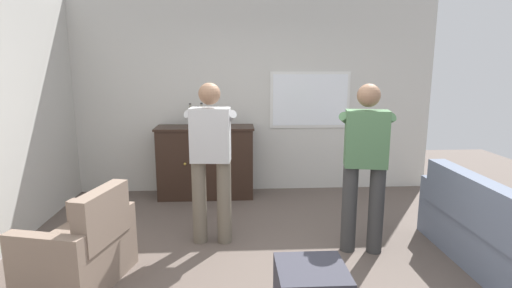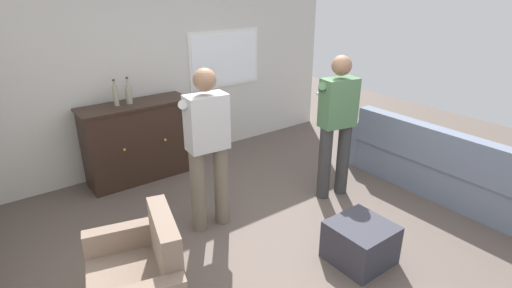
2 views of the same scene
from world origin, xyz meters
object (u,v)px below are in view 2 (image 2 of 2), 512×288
object	(u,v)px
bottle_wine_green	(129,94)
person_standing_right	(336,121)
armchair	(139,287)
bottle_liquor_amber	(115,95)
person_standing_left	(207,143)
couch	(446,170)
sideboard_cabinet	(139,141)
ottoman	(360,242)

from	to	relation	value
bottle_wine_green	person_standing_right	world-z (taller)	person_standing_right
armchair	bottle_liquor_amber	size ratio (longest dim) A/B	3.15
armchair	bottle_wine_green	bearing A→B (deg)	69.18
person_standing_right	person_standing_left	bearing A→B (deg)	168.62
couch	bottle_liquor_amber	bearing A→B (deg)	137.60
couch	sideboard_cabinet	world-z (taller)	sideboard_cabinet
sideboard_cabinet	ottoman	distance (m)	3.00
bottle_wine_green	person_standing_left	bearing A→B (deg)	-82.39
bottle_liquor_amber	sideboard_cabinet	bearing A→B (deg)	-10.07
sideboard_cabinet	armchair	bearing A→B (deg)	-111.91
person_standing_right	bottle_liquor_amber	bearing A→B (deg)	135.54
armchair	person_standing_right	world-z (taller)	person_standing_right
couch	person_standing_left	bearing A→B (deg)	156.11
couch	sideboard_cabinet	bearing A→B (deg)	135.97
person_standing_right	couch	bearing A→B (deg)	-38.36
person_standing_left	armchair	bearing A→B (deg)	-144.33
sideboard_cabinet	couch	bearing A→B (deg)	-44.03
couch	bottle_wine_green	size ratio (longest dim) A/B	8.03
sideboard_cabinet	bottle_liquor_amber	bearing A→B (deg)	169.93
couch	ottoman	size ratio (longest dim) A/B	5.08
couch	ottoman	xyz separation A→B (m)	(-1.76, -0.19, -0.14)
bottle_wine_green	person_standing_left	xyz separation A→B (m)	(0.20, -1.52, -0.20)
ottoman	person_standing_left	distance (m)	1.72
armchair	couch	bearing A→B (deg)	-5.68
armchair	ottoman	bearing A→B (deg)	-16.50
bottle_wine_green	bottle_liquor_amber	distance (m)	0.16
bottle_wine_green	ottoman	world-z (taller)	bottle_wine_green
bottle_liquor_amber	bottle_wine_green	bearing A→B (deg)	-4.01
bottle_liquor_amber	person_standing_right	size ratio (longest dim) A/B	0.19
armchair	bottle_wine_green	xyz separation A→B (m)	(0.87, 2.29, 0.84)
bottle_liquor_amber	armchair	bearing A→B (deg)	-107.24
couch	armchair	world-z (taller)	couch
armchair	person_standing_left	distance (m)	1.47
bottle_wine_green	person_standing_right	xyz separation A→B (m)	(1.71, -1.82, -0.20)
sideboard_cabinet	bottle_wine_green	xyz separation A→B (m)	(-0.04, 0.02, 0.63)
person_standing_left	person_standing_right	size ratio (longest dim) A/B	1.00
sideboard_cabinet	person_standing_right	world-z (taller)	person_standing_right
person_standing_left	sideboard_cabinet	bearing A→B (deg)	96.20
person_standing_left	person_standing_right	world-z (taller)	same
bottle_wine_green	sideboard_cabinet	bearing A→B (deg)	-30.66
sideboard_cabinet	bottle_wine_green	distance (m)	0.63
couch	ottoman	bearing A→B (deg)	-173.67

